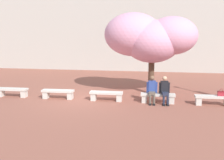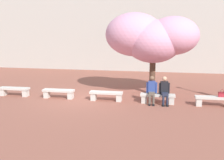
# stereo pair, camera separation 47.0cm
# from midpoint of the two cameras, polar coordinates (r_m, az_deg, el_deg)

# --- Properties ---
(ground_plane) EXTENTS (100.00, 100.00, 0.00)m
(ground_plane) POSITION_cam_midpoint_polar(r_m,az_deg,el_deg) (13.11, -7.60, -4.27)
(ground_plane) COLOR #8E5142
(building_facade) EXTENTS (28.00, 4.00, 9.06)m
(building_facade) POSITION_cam_midpoint_polar(r_m,az_deg,el_deg) (24.67, 0.66, 13.16)
(building_facade) COLOR #B7B2A8
(building_facade) RESTS_ON ground
(stone_bench_near_west) EXTENTS (1.62, 0.47, 0.45)m
(stone_bench_near_west) POSITION_cam_midpoint_polar(r_m,az_deg,el_deg) (14.56, -21.73, -2.27)
(stone_bench_near_west) COLOR beige
(stone_bench_near_west) RESTS_ON ground
(stone_bench_center) EXTENTS (1.62, 0.47, 0.45)m
(stone_bench_center) POSITION_cam_midpoint_polar(r_m,az_deg,el_deg) (13.45, -12.67, -2.76)
(stone_bench_center) COLOR beige
(stone_bench_center) RESTS_ON ground
(stone_bench_near_east) EXTENTS (1.62, 0.47, 0.45)m
(stone_bench_near_east) POSITION_cam_midpoint_polar(r_m,az_deg,el_deg) (12.74, -2.30, -3.24)
(stone_bench_near_east) COLOR beige
(stone_bench_near_east) RESTS_ON ground
(stone_bench_east_end) EXTENTS (1.62, 0.47, 0.45)m
(stone_bench_east_end) POSITION_cam_midpoint_polar(r_m,az_deg,el_deg) (12.49, 8.89, -3.64)
(stone_bench_east_end) COLOR beige
(stone_bench_east_end) RESTS_ON ground
(stone_bench_far_east) EXTENTS (1.62, 0.47, 0.45)m
(stone_bench_far_east) POSITION_cam_midpoint_polar(r_m,az_deg,el_deg) (12.71, 20.12, -3.90)
(stone_bench_far_east) COLOR beige
(stone_bench_far_east) RESTS_ON ground
(person_seated_left) EXTENTS (0.51, 0.70, 1.29)m
(person_seated_left) POSITION_cam_midpoint_polar(r_m,az_deg,el_deg) (12.35, 7.63, -1.85)
(person_seated_left) COLOR black
(person_seated_left) RESTS_ON ground
(person_seated_right) EXTENTS (0.50, 0.72, 1.29)m
(person_seated_right) POSITION_cam_midpoint_polar(r_m,az_deg,el_deg) (12.35, 10.33, -1.93)
(person_seated_right) COLOR black
(person_seated_right) RESTS_ON ground
(handbag) EXTENTS (0.30, 0.15, 0.34)m
(handbag) POSITION_cam_midpoint_polar(r_m,az_deg,el_deg) (12.74, 21.70, -2.67)
(handbag) COLOR #A3232D
(handbag) RESTS_ON stone_bench_far_east
(cherry_tree_main) EXTENTS (4.84, 3.28, 4.33)m
(cherry_tree_main) POSITION_cam_midpoint_polar(r_m,az_deg,el_deg) (14.02, 7.26, 9.17)
(cherry_tree_main) COLOR #513828
(cherry_tree_main) RESTS_ON ground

